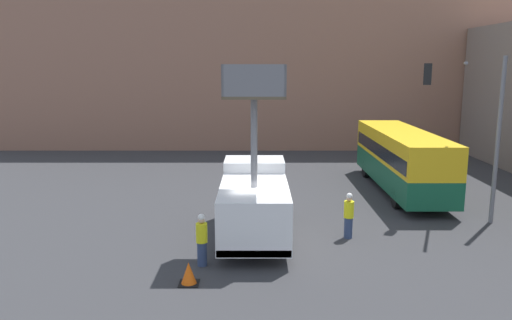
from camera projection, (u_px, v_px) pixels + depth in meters
The scene contains 8 objects.
ground_plane at pixel (267, 245), 18.50m from camera, with size 120.00×120.00×0.00m, color #333335.
building_backdrop_far at pixel (262, 68), 42.79m from camera, with size 44.00×10.00×12.63m.
utility_truck at pixel (256, 199), 19.10m from camera, with size 2.49×6.28×6.60m.
city_bus at pixel (403, 156), 26.19m from camera, with size 2.51×10.56×3.19m.
traffic_light_pole at pixel (477, 113), 20.65m from camera, with size 3.00×2.75×6.95m.
road_worker_near_truck at pixel (204, 240), 16.47m from camera, with size 0.38×0.38×1.79m.
road_worker_directing at pixel (350, 216), 19.12m from camera, with size 0.38×0.38×1.79m.
traffic_cone_near_truck at pixel (190, 274), 15.17m from camera, with size 0.61×0.61×0.70m.
Camera 1 is at (-0.35, -17.59, 6.56)m, focal length 35.00 mm.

